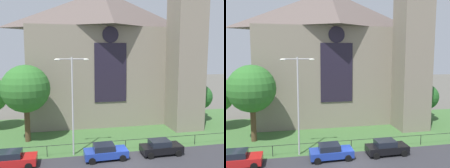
{
  "view_description": "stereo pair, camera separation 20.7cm",
  "coord_description": "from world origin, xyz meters",
  "views": [
    {
      "loc": [
        -5.93,
        -21.4,
        10.14
      ],
      "look_at": [
        0.22,
        8.0,
        6.48
      ],
      "focal_mm": 38.69,
      "sensor_mm": 36.0,
      "label": 1
    },
    {
      "loc": [
        -5.72,
        -21.45,
        10.14
      ],
      "look_at": [
        0.22,
        8.0,
        6.48
      ],
      "focal_mm": 38.69,
      "sensor_mm": 36.0,
      "label": 2
    }
  ],
  "objects": [
    {
      "name": "grass_verge",
      "position": [
        0.0,
        8.0,
        0.0
      ],
      "size": [
        120.0,
        20.0,
        0.01
      ],
      "primitive_type": "cube",
      "color": "#3D6633",
      "rests_on": "ground"
    },
    {
      "name": "parked_car_red",
      "position": [
        -10.53,
        0.81,
        0.74
      ],
      "size": [
        4.2,
        2.02,
        1.51
      ],
      "rotation": [
        0.0,
        0.0,
        -0.0
      ],
      "color": "#B21919",
      "rests_on": "ground"
    },
    {
      "name": "tree_right_far",
      "position": [
        14.58,
        11.44,
        3.74
      ],
      "size": [
        3.85,
        3.85,
        5.69
      ],
      "color": "brown",
      "rests_on": "ground"
    },
    {
      "name": "parked_car_black",
      "position": [
        3.82,
        0.75,
        0.74
      ],
      "size": [
        4.22,
        2.05,
        1.51
      ],
      "rotation": [
        0.0,
        0.0,
        0.01
      ],
      "color": "black",
      "rests_on": "ground"
    },
    {
      "name": "parked_car_blue",
      "position": [
        -1.95,
        0.76,
        0.74
      ],
      "size": [
        4.24,
        2.09,
        1.51
      ],
      "rotation": [
        0.0,
        0.0,
        0.02
      ],
      "color": "#1E3899",
      "rests_on": "ground"
    },
    {
      "name": "church_building",
      "position": [
        1.33,
        16.04,
        10.27
      ],
      "size": [
        23.2,
        16.2,
        26.0
      ],
      "color": "gray",
      "rests_on": "ground"
    },
    {
      "name": "ground",
      "position": [
        0.0,
        10.0,
        0.0
      ],
      "size": [
        160.0,
        160.0,
        0.0
      ],
      "primitive_type": "plane",
      "color": "#56544C"
    },
    {
      "name": "streetlamp_near",
      "position": [
        -4.94,
        2.4,
        6.15
      ],
      "size": [
        3.37,
        0.26,
        9.92
      ],
      "color": "#B2B2B7",
      "rests_on": "ground"
    },
    {
      "name": "tree_left_near",
      "position": [
        -10.01,
        7.46,
        6.22
      ],
      "size": [
        5.5,
        5.5,
        9.01
      ],
      "color": "#4C3823",
      "rests_on": "ground"
    },
    {
      "name": "iron_railing",
      "position": [
        0.56,
        2.5,
        0.98
      ],
      "size": [
        32.55,
        0.07,
        1.13
      ],
      "color": "black",
      "rests_on": "ground"
    }
  ]
}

